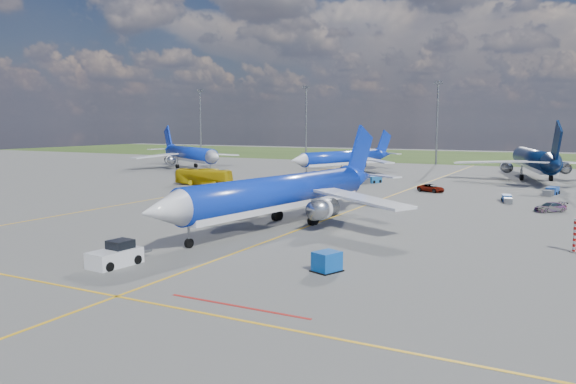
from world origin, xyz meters
The scene contains 18 objects.
ground centered at (0.00, 0.00, 0.00)m, with size 400.00×400.00×0.00m, color #575754.
grass_strip centered at (0.00, 150.00, 0.00)m, with size 400.00×80.00×0.01m, color #2D4719.
taxiway_lines centered at (0.17, 27.70, 0.01)m, with size 60.25×160.00×0.02m.
floodlight_masts centered at (10.00, 110.00, 12.56)m, with size 202.20×0.50×22.70m.
warning_post centered at (26.00, 8.00, 1.50)m, with size 0.50×0.50×3.00m, color red.
bg_jet_nw centered at (-60.87, 66.37, 0.00)m, with size 30.26×39.72×10.40m, color #0C2BAF, non-canonical shape.
bg_jet_nnw centered at (-23.27, 74.77, 0.00)m, with size 27.22×35.72×9.36m, color #0C2BAF, non-canonical shape.
bg_jet_n centered at (17.33, 77.09, 0.00)m, with size 33.12×43.47×11.38m, color #07193E, non-canonical shape.
main_airliner centered at (-2.71, 7.01, 0.00)m, with size 30.90×40.55×10.62m, color #0C2BAF, non-canonical shape.
pushback_tug centered at (-5.95, -14.04, 0.79)m, with size 2.54×5.87×1.96m.
uld_container centered at (9.49, -7.97, 0.76)m, with size 1.53×1.91×1.53m, color #0C4AAA.
apron_bus centered at (-34.82, 36.67, 1.53)m, with size 2.57×10.97×3.06m, color #C6A70B.
service_car_a centered at (-21.55, 26.21, 0.67)m, with size 1.59×3.95×1.34m, color #999999.
service_car_b centered at (4.30, 45.76, 0.63)m, with size 2.10×4.56×1.27m, color #999999.
service_car_c centered at (22.75, 31.88, 0.61)m, with size 1.71×4.20×1.22m, color #999999.
baggage_tug_w centered at (16.79, 38.98, 0.45)m, with size 1.94×4.39×0.96m.
baggage_tug_c centered at (-9.22, 54.26, 0.58)m, with size 3.36×5.70×1.24m.
baggage_tug_e centered at (21.90, 50.89, 0.55)m, with size 2.22×5.35×1.17m.
Camera 1 is at (26.24, -45.89, 11.08)m, focal length 35.00 mm.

